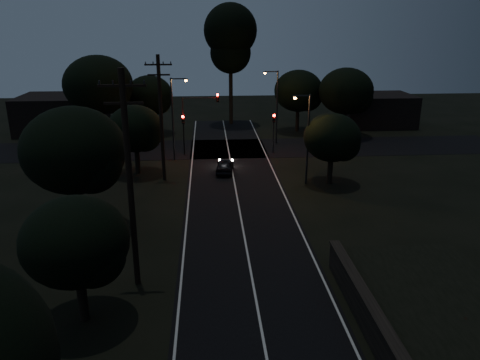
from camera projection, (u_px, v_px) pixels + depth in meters
road_surface at (234, 181)px, 40.06m from camera, size 60.00×70.00×0.03m
utility_pole_mid at (130, 179)px, 22.59m from camera, size 2.20×0.30×11.00m
utility_pole_far at (161, 117)px, 38.74m from camera, size 2.20×0.30×10.50m
tree_left_b at (79, 244)px, 20.16m from camera, size 4.66×4.66×5.93m
tree_left_c at (77, 153)px, 28.95m from camera, size 6.42×6.42×8.11m
tree_left_d at (137, 130)px, 40.86m from camera, size 4.84×4.84×6.14m
tree_far_nw at (151, 96)px, 55.76m from camera, size 5.52×5.52×6.99m
tree_far_w at (101, 86)px, 51.05m from camera, size 7.54×7.54×9.62m
tree_far_ne at (300, 92)px, 56.86m from camera, size 5.93×5.93×7.50m
tree_far_e at (348, 92)px, 54.24m from camera, size 6.31×6.31×8.00m
tree_right_a at (334, 139)px, 38.23m from camera, size 4.68×4.68×5.95m
tall_pine at (230, 38)px, 59.16m from camera, size 6.73×6.73×15.31m
building_left at (63, 114)px, 57.74m from camera, size 10.00×8.00×4.40m
building_right at (376, 110)px, 61.44m from camera, size 9.00×7.00×4.00m
signal_left at (183, 127)px, 47.23m from camera, size 0.28×0.35×4.10m
signal_right at (274, 126)px, 47.85m from camera, size 0.28×0.35×4.10m
signal_mast at (200, 112)px, 46.86m from camera, size 3.70×0.35×6.25m
streetlight_a at (174, 113)px, 44.72m from camera, size 1.66×0.26×8.00m
streetlight_b at (275, 102)px, 51.11m from camera, size 1.66×0.26×8.00m
streetlight_c at (306, 133)px, 38.01m from camera, size 1.46×0.26×7.50m
car at (225, 166)px, 42.20m from camera, size 1.88×3.85×1.26m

